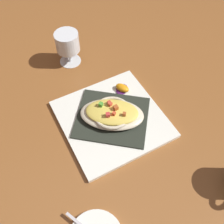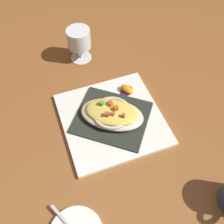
% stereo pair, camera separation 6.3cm
% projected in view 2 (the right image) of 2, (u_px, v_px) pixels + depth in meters
% --- Properties ---
extents(ground_plane, '(2.60, 2.60, 0.00)m').
position_uv_depth(ground_plane, '(112.00, 120.00, 0.80)').
color(ground_plane, brown).
extents(square_plate, '(0.34, 0.34, 0.01)m').
position_uv_depth(square_plate, '(112.00, 119.00, 0.80)').
color(square_plate, white).
rests_on(square_plate, ground_plane).
extents(folded_napkin, '(0.26, 0.27, 0.01)m').
position_uv_depth(folded_napkin, '(112.00, 117.00, 0.79)').
color(folded_napkin, '#272D24').
rests_on(folded_napkin, square_plate).
extents(gratin_dish, '(0.18, 0.22, 0.05)m').
position_uv_depth(gratin_dish, '(112.00, 113.00, 0.77)').
color(gratin_dish, beige).
rests_on(gratin_dish, folded_napkin).
extents(orange_garnish, '(0.06, 0.06, 0.02)m').
position_uv_depth(orange_garnish, '(127.00, 90.00, 0.85)').
color(orange_garnish, '#4B1957').
rests_on(orange_garnish, square_plate).
extents(stemmed_glass, '(0.08, 0.08, 0.12)m').
position_uv_depth(stemmed_glass, '(79.00, 40.00, 0.90)').
color(stemmed_glass, white).
rests_on(stemmed_glass, ground_plane).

